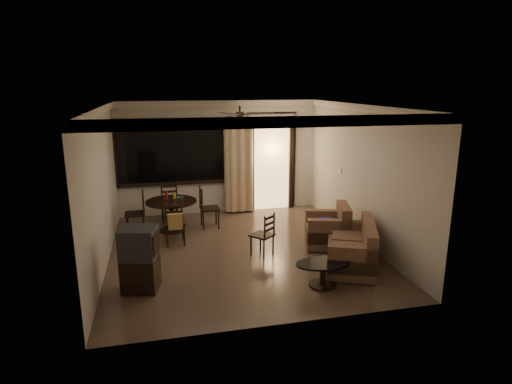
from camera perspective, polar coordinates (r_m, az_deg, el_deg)
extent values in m
plane|color=#7F6651|center=(8.50, -2.00, -7.78)|extent=(5.50, 5.50, 0.00)
plane|color=beige|center=(10.75, -4.92, 4.60)|extent=(5.00, 0.00, 5.00)
plane|color=beige|center=(5.51, 3.45, -4.68)|extent=(5.00, 0.00, 5.00)
plane|color=beige|center=(8.01, -19.93, 0.48)|extent=(0.00, 5.50, 5.50)
plane|color=beige|center=(8.90, 13.93, 2.22)|extent=(0.00, 5.50, 5.50)
plane|color=white|center=(7.90, -2.18, 11.42)|extent=(5.50, 5.50, 0.00)
cube|color=black|center=(10.59, -10.83, 5.21)|extent=(2.70, 0.04, 1.45)
cylinder|color=black|center=(10.42, -10.46, 9.55)|extent=(3.20, 0.03, 0.03)
cube|color=#FFC684|center=(11.04, 2.11, 3.04)|extent=(0.91, 0.03, 2.08)
cube|color=white|center=(9.84, 11.08, 2.90)|extent=(0.02, 0.18, 0.12)
cylinder|color=black|center=(7.90, -2.17, 10.99)|extent=(0.03, 0.03, 0.12)
cylinder|color=black|center=(7.90, -2.17, 10.33)|extent=(0.16, 0.16, 0.08)
cylinder|color=black|center=(9.59, -11.25, -1.25)|extent=(1.11, 1.11, 0.04)
cylinder|color=black|center=(9.68, -11.16, -3.15)|extent=(0.11, 0.11, 0.65)
cylinder|color=black|center=(9.78, -11.07, -4.98)|extent=(0.55, 0.55, 0.03)
cylinder|color=maroon|center=(9.59, -11.86, -0.46)|extent=(0.06, 0.06, 0.22)
cylinder|color=gold|center=(9.52, -10.82, -0.65)|extent=(0.06, 0.06, 0.18)
cube|color=#22743E|center=(9.69, -10.11, -0.74)|extent=(0.14, 0.10, 0.05)
cube|color=black|center=(9.63, -15.84, -2.83)|extent=(0.43, 0.43, 0.04)
cube|color=black|center=(9.73, -6.19, -2.20)|extent=(0.43, 0.43, 0.04)
cube|color=black|center=(8.84, -10.80, -4.07)|extent=(0.43, 0.43, 0.04)
cube|color=tan|center=(8.59, -10.71, -3.91)|extent=(0.28, 0.09, 0.32)
cube|color=black|center=(10.41, -11.50, -1.32)|extent=(0.43, 0.43, 0.04)
cube|color=black|center=(7.12, -15.11, -10.44)|extent=(0.63, 0.60, 0.54)
cube|color=black|center=(6.92, -15.38, -6.55)|extent=(0.63, 0.60, 0.49)
cube|color=black|center=(6.86, -13.18, -6.62)|extent=(0.11, 0.38, 0.33)
cube|color=#4D3024|center=(7.92, 12.44, -8.21)|extent=(1.33, 1.70, 0.38)
cube|color=#4D3024|center=(7.83, 14.80, -6.19)|extent=(0.77, 1.45, 0.61)
cube|color=#4D3024|center=(7.23, 12.69, -8.82)|extent=(0.80, 0.47, 0.47)
cube|color=#4D3024|center=(8.48, 12.36, -5.34)|extent=(0.80, 0.47, 0.47)
cube|color=#4D3024|center=(7.84, 12.18, -6.74)|extent=(1.04, 1.43, 0.11)
cube|color=#4D3024|center=(8.78, 9.41, -5.74)|extent=(1.03, 1.03, 0.39)
cube|color=#4D3024|center=(8.72, 11.58, -3.74)|extent=(0.41, 0.85, 0.64)
cube|color=#4D3024|center=(8.41, 9.72, -5.25)|extent=(0.85, 0.40, 0.49)
cube|color=#4D3024|center=(9.03, 9.23, -3.87)|extent=(0.85, 0.40, 0.49)
cube|color=#4D3024|center=(8.70, 9.15, -4.35)|extent=(0.74, 0.77, 0.12)
ellipsoid|color=navy|center=(8.67, 9.18, -3.67)|extent=(0.35, 0.29, 0.10)
ellipsoid|color=black|center=(7.04, 8.98, -9.38)|extent=(0.91, 0.55, 0.03)
cylinder|color=black|center=(7.12, 8.92, -10.80)|extent=(0.10, 0.10, 0.37)
cylinder|color=black|center=(7.19, 8.86, -12.09)|extent=(0.45, 0.45, 0.03)
cube|color=black|center=(8.15, 0.82, -5.77)|extent=(0.53, 0.53, 0.04)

